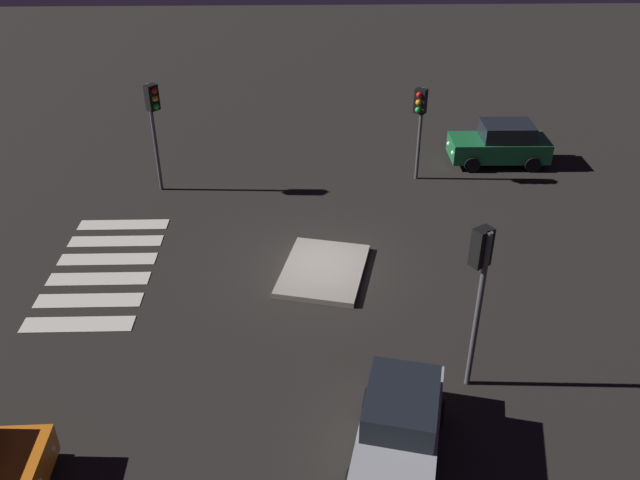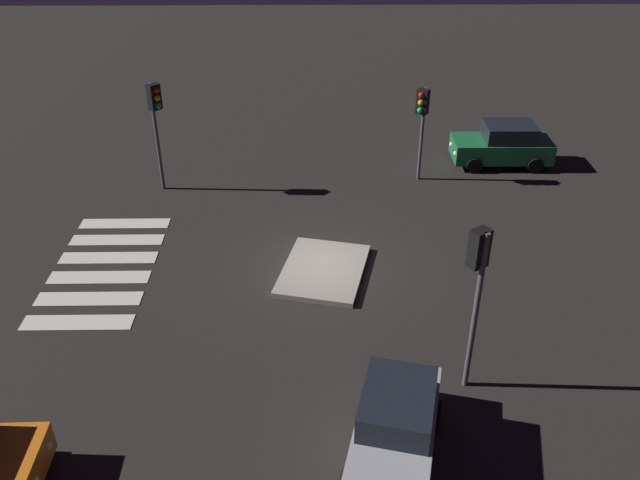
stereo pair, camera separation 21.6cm
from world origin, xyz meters
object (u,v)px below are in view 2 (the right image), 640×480
object	(u,v)px
traffic_island	(323,270)
car_green	(503,145)
traffic_light_west	(422,112)
traffic_light_north	(477,271)
traffic_light_south	(156,111)
car_silver	(395,428)

from	to	relation	value
traffic_island	car_green	size ratio (longest dim) A/B	0.92
car_green	traffic_light_west	world-z (taller)	traffic_light_west
traffic_light_north	traffic_light_south	bearing A→B (deg)	7.82
car_green	traffic_light_west	xyz separation A→B (m)	(1.53, -3.84, 2.03)
traffic_island	car_green	bearing A→B (deg)	136.63
car_silver	traffic_light_south	size ratio (longest dim) A/B	0.99
traffic_light_north	traffic_light_west	bearing A→B (deg)	-35.70
traffic_light_west	traffic_light_north	bearing A→B (deg)	30.26
car_green	traffic_light_south	xyz separation A→B (m)	(2.24, -13.97, 2.39)
traffic_light_north	traffic_light_west	world-z (taller)	traffic_light_north
traffic_island	traffic_light_north	xyz separation A→B (m)	(5.03, 3.46, 3.32)
car_green	car_silver	distance (m)	16.88
car_silver	traffic_light_south	xyz separation A→B (m)	(-13.41, -7.63, 2.41)
car_silver	traffic_light_south	bearing A→B (deg)	-136.57
traffic_island	traffic_light_south	xyz separation A→B (m)	(-6.01, -6.18, 3.19)
traffic_island	traffic_light_west	distance (m)	8.28
car_green	traffic_light_south	bearing A→B (deg)	9.81
car_silver	traffic_light_north	size ratio (longest dim) A/B	0.95
traffic_island	car_green	xyz separation A→B (m)	(-8.24, 7.78, 0.80)
car_silver	traffic_light_west	bearing A→B (deg)	-176.25
traffic_island	traffic_light_south	distance (m)	9.19
traffic_light_south	traffic_light_north	bearing A→B (deg)	-6.12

